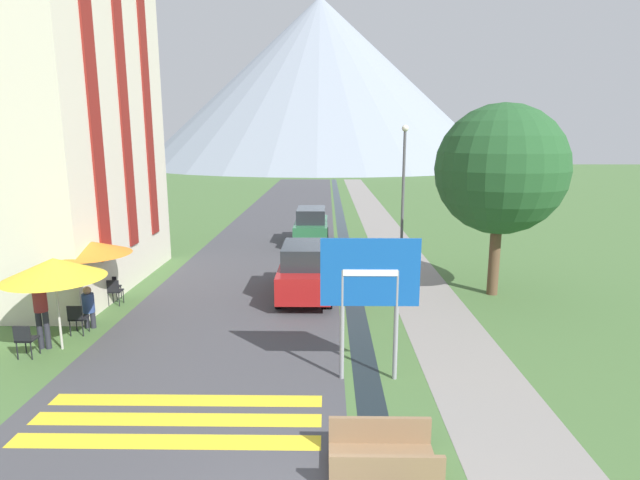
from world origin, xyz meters
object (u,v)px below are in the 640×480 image
cafe_chair_far_right (112,286)px  person_standing_terrace (41,309)px  cafe_chair_far_left (114,290)px  cafe_umbrella_middle_orange (88,248)px  footbridge (383,460)px  parked_car_near (305,270)px  cafe_chair_near_right (77,317)px  parked_car_far (311,226)px  hotel_building (39,102)px  cafe_chair_nearest (25,338)px  tree_by_path (501,170)px  road_sign (370,285)px  streetlamp (403,183)px  person_seated_near (88,305)px  cafe_umbrella_front_yellow (54,268)px

cafe_chair_far_right → person_standing_terrace: 3.78m
cafe_chair_far_left → cafe_umbrella_middle_orange: (-0.27, -0.85, 1.55)m
footbridge → person_standing_terrace: (-7.97, 4.66, 0.82)m
parked_car_near → cafe_chair_far_right: size_ratio=4.71×
footbridge → person_standing_terrace: person_standing_terrace is taller
cafe_chair_near_right → parked_car_far: bearing=80.4°
parked_car_far → person_standing_terrace: parked_car_far is taller
parked_car_near → cafe_chair_far_left: size_ratio=4.71×
hotel_building → footbridge: hotel_building is taller
cafe_chair_nearest → tree_by_path: 14.34m
footbridge → cafe_chair_far_left: size_ratio=2.00×
parked_car_far → cafe_chair_near_right: (-5.89, -12.07, -0.39)m
cafe_umbrella_middle_orange → person_standing_terrace: size_ratio=1.35×
cafe_chair_far_left → cafe_chair_near_right: bearing=-66.7°
cafe_chair_near_right → cafe_chair_far_right: (-0.28, 2.86, 0.00)m
road_sign → cafe_chair_far_right: (-7.86, 5.25, -1.62)m
cafe_chair_far_left → hotel_building: bearing=165.5°
footbridge → cafe_chair_far_left: cafe_chair_far_left is taller
streetlamp → cafe_chair_far_left: bearing=-148.2°
parked_car_near → cafe_chair_nearest: bearing=-143.0°
road_sign → person_standing_terrace: 8.21m
tree_by_path → cafe_chair_nearest: bearing=-157.8°
parked_car_near → tree_by_path: (6.33, 0.35, 3.29)m
streetlamp → cafe_chair_nearest: bearing=-136.1°
hotel_building → cafe_chair_nearest: bearing=-67.9°
cafe_umbrella_middle_orange → cafe_chair_far_left: bearing=72.5°
road_sign → parked_car_near: (-1.62, 5.83, -1.23)m
road_sign → person_seated_near: road_sign is taller
cafe_chair_far_right → person_seated_near: 2.37m
parked_car_near → streetlamp: bearing=52.6°
streetlamp → parked_car_near: bearing=-127.4°
cafe_umbrella_middle_orange → hotel_building: bearing=131.2°
cafe_chair_near_right → person_seated_near: size_ratio=0.71×
person_seated_near → streetlamp: size_ratio=0.21×
cafe_umbrella_middle_orange → tree_by_path: (12.60, 2.21, 2.14)m
parked_car_near → parked_car_far: same height
road_sign → cafe_chair_far_right: size_ratio=3.71×
hotel_building → cafe_chair_far_left: hotel_building is taller
footbridge → cafe_umbrella_front_yellow: cafe_umbrella_front_yellow is taller
cafe_chair_near_right → tree_by_path: bearing=33.6°
cafe_chair_far_left → cafe_umbrella_middle_orange: size_ratio=0.35×
cafe_chair_near_right → streetlamp: bearing=57.4°
footbridge → streetlamp: 14.68m
cafe_umbrella_front_yellow → cafe_umbrella_middle_orange: cafe_umbrella_front_yellow is taller
cafe_umbrella_middle_orange → streetlamp: bearing=34.5°
hotel_building → road_sign: bearing=-33.8°
parked_car_far → tree_by_path: (6.41, -8.27, 3.29)m
cafe_chair_near_right → cafe_chair_nearest: 1.54m
cafe_umbrella_middle_orange → tree_by_path: 12.97m
footbridge → cafe_chair_far_right: 11.50m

